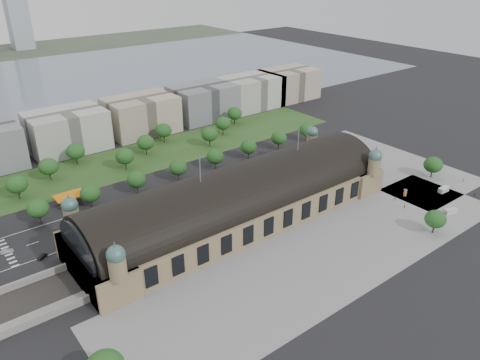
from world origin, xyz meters
TOP-DOWN VIEW (x-y plane):
  - ground at (0.00, 0.00)m, footprint 900.00×900.00m
  - station at (0.00, 0.00)m, footprint 150.00×48.40m
  - plaza_south at (10.00, -44.00)m, footprint 190.00×48.00m
  - plaza_east at (103.00, 0.00)m, footprint 56.00×100.00m
  - road_slab at (-20.00, 38.00)m, footprint 260.00×26.00m
  - grass_belt at (-15.00, 93.00)m, footprint 300.00×45.00m
  - petrol_station at (-53.91, 65.28)m, footprint 14.00×13.00m
  - lake at (0.00, 298.00)m, footprint 700.00×320.00m
  - far_tower_right at (45.00, 508.00)m, footprint 24.00×24.00m
  - office_3 at (-30.00, 133.00)m, footprint 45.00×32.00m
  - office_4 at (20.00, 133.00)m, footprint 45.00×32.00m
  - office_5 at (70.00, 133.00)m, footprint 45.00×32.00m
  - office_6 at (115.00, 133.00)m, footprint 45.00×32.00m
  - office_7 at (155.00, 133.00)m, footprint 45.00×32.00m
  - tree_row_2 at (-72.00, 53.00)m, footprint 9.60×9.60m
  - tree_row_3 at (-48.00, 53.00)m, footprint 9.60×9.60m
  - tree_row_4 at (-24.00, 53.00)m, footprint 9.60×9.60m
  - tree_row_5 at (0.00, 53.00)m, footprint 9.60×9.60m
  - tree_row_6 at (24.00, 53.00)m, footprint 9.60×9.60m
  - tree_row_7 at (48.00, 53.00)m, footprint 9.60×9.60m
  - tree_row_8 at (72.00, 53.00)m, footprint 9.60×9.60m
  - tree_row_9 at (96.00, 53.00)m, footprint 9.60×9.60m
  - tree_belt_3 at (-73.00, 83.00)m, footprint 10.40×10.40m
  - tree_belt_4 at (-54.00, 95.00)m, footprint 10.40×10.40m
  - tree_belt_5 at (-35.00, 107.00)m, footprint 10.40×10.40m
  - tree_belt_6 at (-16.00, 83.00)m, footprint 10.40×10.40m
  - tree_belt_7 at (3.00, 95.00)m, footprint 10.40×10.40m
  - tree_belt_8 at (22.00, 107.00)m, footprint 10.40×10.40m
  - tree_belt_9 at (41.00, 83.00)m, footprint 10.40×10.40m
  - tree_belt_10 at (60.00, 95.00)m, footprint 10.40×10.40m
  - tree_belt_11 at (79.00, 107.00)m, footprint 10.40×10.40m
  - tree_plaza_ne at (110.00, -28.00)m, footprint 10.00×10.00m
  - tree_plaza_s at (60.00, -60.00)m, footprint 9.00×9.00m
  - traffic_car_1 at (-90.06, 37.65)m, footprint 5.07×2.28m
  - traffic_car_2 at (-44.97, 37.80)m, footprint 5.97×2.94m
  - traffic_car_3 at (-23.36, 46.39)m, footprint 5.55×2.51m
  - traffic_car_4 at (17.07, 38.30)m, footprint 4.94×2.31m
  - traffic_car_5 at (29.27, 47.28)m, footprint 4.18×1.91m
  - parked_car_0 at (-80.00, 25.00)m, footprint 4.54×3.40m
  - parked_car_1 at (-63.81, 21.00)m, footprint 6.44×5.05m
  - parked_car_2 at (-40.48, 21.00)m, footprint 4.97×3.98m
  - parked_car_3 at (-60.82, 21.00)m, footprint 4.96×3.81m
  - parked_car_4 at (-51.43, 24.17)m, footprint 3.91×3.34m
  - parked_car_5 at (-47.08, 25.00)m, footprint 5.33×4.52m
  - parked_car_6 at (-18.78, 21.00)m, footprint 5.61×4.81m
  - bus_west at (3.72, 32.00)m, footprint 12.60×3.10m
  - bus_mid at (-3.46, 27.00)m, footprint 13.46×4.03m
  - bus_east at (18.94, 27.00)m, footprint 12.73×3.46m
  - van_east at (98.84, -41.70)m, footprint 6.32×2.73m
  - van_south at (81.12, -55.72)m, footprint 6.56×4.31m
  - advertising_column at (80.00, -32.17)m, footprint 1.86×1.86m
  - pedestrian_0 at (71.13, -32.58)m, footprint 0.80×0.49m
  - pedestrian_1 at (69.16, -39.49)m, footprint 0.60×0.79m
  - pedestrian_2 at (73.54, -31.11)m, footprint 0.56×0.81m
  - pedestrian_3 at (107.78, -53.56)m, footprint 1.00×0.65m
  - pedestrian_4 at (72.62, -53.66)m, footprint 1.12×1.11m
  - pedestrian_5 at (118.48, -41.73)m, footprint 0.62×0.94m

SIDE VIEW (x-z plane):
  - ground at x=0.00m, z-range 0.00..0.00m
  - plaza_south at x=10.00m, z-range -0.06..0.06m
  - plaza_east at x=103.00m, z-range -0.06..0.06m
  - road_slab at x=-20.00m, z-range -0.05..0.05m
  - grass_belt at x=-15.00m, z-range -0.05..0.05m
  - lake at x=0.00m, z-range -0.04..0.04m
  - parked_car_4 at x=-51.43m, z-range 0.00..1.27m
  - traffic_car_5 at x=29.27m, z-range 0.00..1.33m
  - parked_car_2 at x=-40.48m, z-range 0.00..1.35m
  - parked_car_5 at x=-47.08m, z-range 0.00..1.36m
  - parked_car_0 at x=-80.00m, z-range 0.00..1.43m
  - pedestrian_2 at x=73.54m, z-range 0.00..1.54m
  - parked_car_6 at x=-18.78m, z-range 0.00..1.54m
  - pedestrian_3 at x=107.78m, z-range 0.00..1.58m
  - parked_car_3 at x=-60.82m, z-range 0.00..1.58m
  - traffic_car_3 at x=-23.36m, z-range 0.00..1.58m
  - pedestrian_0 at x=71.13m, z-range 0.00..1.59m
  - traffic_car_1 at x=-90.06m, z-range 0.00..1.61m
  - parked_car_1 at x=-63.81m, z-range 0.00..1.63m
  - traffic_car_2 at x=-44.97m, z-range 0.00..1.63m
  - traffic_car_4 at x=17.07m, z-range 0.00..1.64m
  - pedestrian_4 at x=72.62m, z-range 0.00..1.71m
  - pedestrian_5 at x=118.48m, z-range 0.00..1.80m
  - pedestrian_1 at x=69.16m, z-range 0.00..1.95m
  - van_south at x=81.12m, z-range -0.06..2.58m
  - van_east at x=98.84m, z-range -0.06..2.64m
  - bus_west at x=3.72m, z-range 0.00..3.50m
  - bus_east at x=18.94m, z-range 0.00..3.52m
  - advertising_column at x=80.00m, z-range 0.07..3.59m
  - bus_mid at x=-3.46m, z-range 0.00..3.70m
  - petrol_station at x=-53.91m, z-range 0.42..5.47m
  - tree_plaza_s at x=60.00m, z-range 1.48..12.13m
  - tree_row_2 at x=-72.00m, z-range 1.67..13.19m
  - tree_row_3 at x=-48.00m, z-range 1.67..13.19m
  - tree_row_4 at x=-24.00m, z-range 1.67..13.19m
  - tree_row_5 at x=0.00m, z-range 1.67..13.19m
  - tree_row_6 at x=24.00m, z-range 1.67..13.19m
  - tree_row_7 at x=48.00m, z-range 1.67..13.19m
  - tree_row_8 at x=72.00m, z-range 1.67..13.19m
  - tree_row_9 at x=96.00m, z-range 1.67..13.19m
  - tree_plaza_ne at x=110.00m, z-range 1.58..13.27m
  - tree_belt_3 at x=-73.00m, z-range 1.81..14.29m
  - tree_belt_4 at x=-54.00m, z-range 1.81..14.29m
  - tree_belt_5 at x=-35.00m, z-range 1.81..14.29m
  - tree_belt_6 at x=-16.00m, z-range 1.81..14.29m
  - tree_belt_7 at x=3.00m, z-range 1.81..14.29m
  - tree_belt_8 at x=22.00m, z-range 1.81..14.29m
  - tree_belt_9 at x=41.00m, z-range 1.81..14.29m
  - tree_belt_10 at x=60.00m, z-range 1.81..14.29m
  - tree_belt_11 at x=79.00m, z-range 1.81..14.29m
  - station at x=0.00m, z-range -11.87..32.43m
  - office_3 at x=-30.00m, z-range 0.00..24.00m
  - office_4 at x=20.00m, z-range 0.00..24.00m
  - office_5 at x=70.00m, z-range 0.00..24.00m
  - office_6 at x=115.00m, z-range 0.00..24.00m
  - office_7 at x=155.00m, z-range 0.00..24.00m
  - far_tower_right at x=45.00m, z-range 0.00..75.00m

